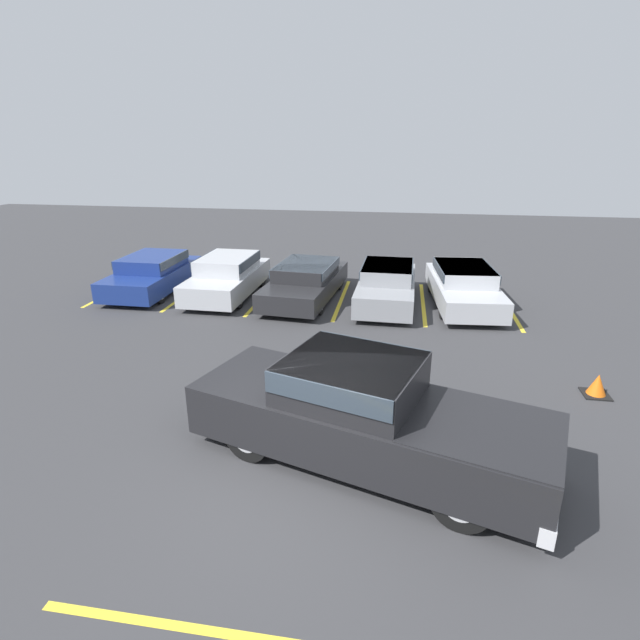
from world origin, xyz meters
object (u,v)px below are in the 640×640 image
parked_sedan_a (153,272)px  pickup_truck (368,414)px  parked_sedan_d (387,283)px  parked_sedan_c (306,280)px  parked_sedan_e (463,284)px  traffic_cone (597,386)px  parked_sedan_b (227,275)px

parked_sedan_a → pickup_truck: bearing=43.3°
pickup_truck → parked_sedan_d: size_ratio=1.36×
parked_sedan_a → parked_sedan_c: size_ratio=0.88×
parked_sedan_a → parked_sedan_d: (7.97, -0.10, 0.01)m
parked_sedan_c → parked_sedan_e: bearing=97.6°
parked_sedan_e → traffic_cone: size_ratio=9.21×
parked_sedan_c → traffic_cone: parked_sedan_c is taller
pickup_truck → parked_sedan_e: bearing=92.3°
traffic_cone → parked_sedan_d: bearing=129.7°
pickup_truck → parked_sedan_c: pickup_truck is taller
parked_sedan_a → parked_sedan_e: bearing=91.0°
parked_sedan_e → parked_sedan_c: bearing=-92.3°
parked_sedan_c → traffic_cone: size_ratio=9.30×
parked_sedan_c → parked_sedan_d: parked_sedan_d is taller
parked_sedan_a → parked_sedan_b: bearing=89.0°
parked_sedan_b → parked_sedan_e: bearing=92.4°
parked_sedan_c → traffic_cone: (7.13, -5.47, -0.43)m
parked_sedan_b → parked_sedan_d: bearing=90.3°
pickup_truck → traffic_cone: bearing=51.0°
parked_sedan_a → traffic_cone: size_ratio=8.21×
parked_sedan_b → parked_sedan_c: (2.65, 0.01, -0.06)m
parked_sedan_e → parked_sedan_d: bearing=-88.3°
parked_sedan_a → traffic_cone: parked_sedan_a is taller
pickup_truck → parked_sedan_e: (2.39, 8.64, -0.19)m
pickup_truck → parked_sedan_e: 8.97m
parked_sedan_b → parked_sedan_c: size_ratio=0.89×
parked_sedan_c → parked_sedan_e: 5.01m
parked_sedan_a → parked_sedan_d: size_ratio=0.96×
parked_sedan_b → parked_sedan_c: bearing=91.0°
parked_sedan_b → parked_sedan_e: (7.66, 0.22, -0.04)m
parked_sedan_a → parked_sedan_d: bearing=89.3°
parked_sedan_b → traffic_cone: size_ratio=8.31×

